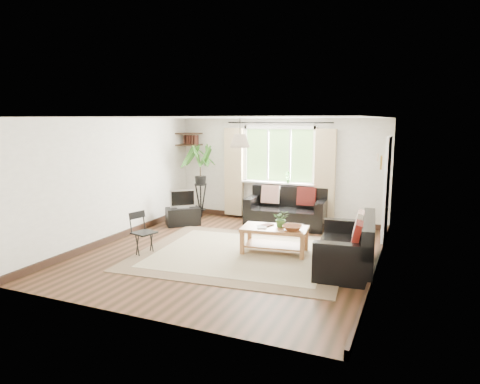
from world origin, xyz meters
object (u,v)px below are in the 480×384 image
at_px(tv_stand, 183,216).
at_px(palm_stand, 201,181).
at_px(sofa_right, 346,244).
at_px(coffee_table, 275,240).
at_px(folding_chair, 144,234).
at_px(sofa_back, 286,208).

bearing_deg(tv_stand, palm_stand, 48.00).
xyz_separation_m(sofa_right, coffee_table, (-1.30, 0.31, -0.16)).
relative_size(tv_stand, folding_chair, 0.99).
relative_size(coffee_table, folding_chair, 1.55).
xyz_separation_m(sofa_back, palm_stand, (-2.19, 0.06, 0.48)).
xyz_separation_m(tv_stand, folding_chair, (0.45, -2.11, 0.18)).
height_order(coffee_table, folding_chair, folding_chair).
distance_m(tv_stand, folding_chair, 2.17).
height_order(tv_stand, palm_stand, palm_stand).
relative_size(sofa_back, palm_stand, 0.98).
xyz_separation_m(sofa_back, folding_chair, (-1.74, -2.90, -0.04)).
xyz_separation_m(palm_stand, folding_chair, (0.45, -2.97, -0.52)).
height_order(sofa_back, coffee_table, sofa_back).
bearing_deg(sofa_right, folding_chair, -84.77).
height_order(sofa_back, tv_stand, sofa_back).
bearing_deg(palm_stand, coffee_table, -38.09).
distance_m(sofa_right, palm_stand, 4.53).
relative_size(palm_stand, folding_chair, 2.39).
distance_m(coffee_table, folding_chair, 2.32).
distance_m(tv_stand, palm_stand, 1.10).
bearing_deg(coffee_table, sofa_back, 100.93).
bearing_deg(tv_stand, sofa_right, -62.36).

